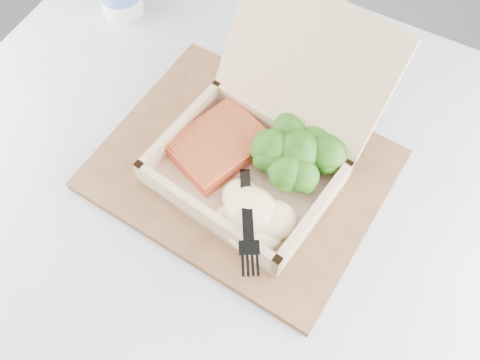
# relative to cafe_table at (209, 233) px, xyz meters

# --- Properties ---
(cafe_table) EXTENTS (0.91, 0.91, 0.72)m
(cafe_table) POSITION_rel_cafe_table_xyz_m (0.00, 0.00, 0.00)
(cafe_table) COLOR black
(cafe_table) RESTS_ON floor
(serving_tray) EXTENTS (0.41, 0.37, 0.01)m
(serving_tray) POSITION_rel_cafe_table_xyz_m (0.05, 0.02, 0.19)
(serving_tray) COLOR brown
(serving_tray) RESTS_ON cafe_table
(takeout_container) EXTENTS (0.28, 0.30, 0.18)m
(takeout_container) POSITION_rel_cafe_table_xyz_m (0.07, 0.04, 0.24)
(takeout_container) COLOR tan
(takeout_container) RESTS_ON serving_tray
(salmon_fillet) EXTENTS (0.13, 0.14, 0.02)m
(salmon_fillet) POSITION_rel_cafe_table_xyz_m (0.02, 0.03, 0.22)
(salmon_fillet) COLOR #F4592F
(salmon_fillet) RESTS_ON takeout_container
(broccoli_pile) EXTENTS (0.12, 0.12, 0.04)m
(broccoli_pile) POSITION_rel_cafe_table_xyz_m (0.12, 0.04, 0.23)
(broccoli_pile) COLOR #387018
(broccoli_pile) RESTS_ON takeout_container
(mashed_potatoes) EXTENTS (0.10, 0.09, 0.04)m
(mashed_potatoes) POSITION_rel_cafe_table_xyz_m (0.08, -0.05, 0.23)
(mashed_potatoes) COLOR beige
(mashed_potatoes) RESTS_ON takeout_container
(plastic_fork) EXTENTS (0.06, 0.16, 0.03)m
(plastic_fork) POSITION_rel_cafe_table_xyz_m (0.07, -0.03, 0.24)
(plastic_fork) COLOR black
(plastic_fork) RESTS_ON mashed_potatoes
(receipt) EXTENTS (0.13, 0.14, 0.00)m
(receipt) POSITION_rel_cafe_table_xyz_m (0.10, 0.19, 0.18)
(receipt) COLOR silver
(receipt) RESTS_ON cafe_table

